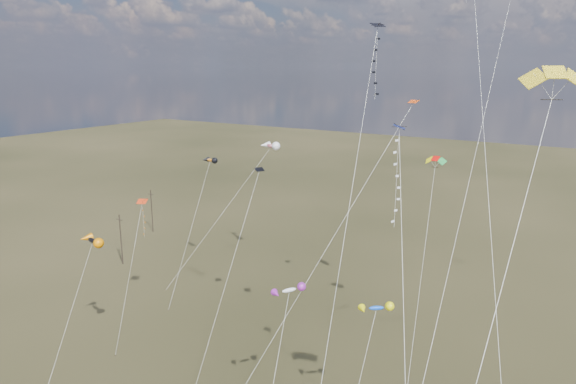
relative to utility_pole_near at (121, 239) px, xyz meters
The scene contains 15 objects.
utility_pole_near is the anchor object (origin of this frame).
utility_pole_far 16.12m from the utility_pole_near, 119.74° to the left, with size 1.40×0.20×8.00m.
diamond_black_high 55.34m from the utility_pole_near, 18.18° to the right, with size 4.04×18.95×33.11m.
diamond_navy_tall 60.42m from the utility_pole_near, ahead, with size 11.20×22.09×39.69m.
diamond_black_mid 35.52m from the utility_pole_near, 19.30° to the right, with size 3.94×17.20×19.66m.
diamond_red_low 21.79m from the utility_pole_near, 32.02° to the right, with size 4.07×8.86×15.00m.
diamond_navy_right 57.30m from the utility_pole_near, 20.84° to the right, with size 9.63×19.65×26.43m.
diamond_orange_center 48.61m from the utility_pole_near, 17.19° to the right, with size 10.38×17.28×27.34m.
parafoil_yellow 68.70m from the utility_pole_near, 21.19° to the right, with size 3.28×27.04×30.51m.
parafoil_tricolor 50.78m from the utility_pole_near, ahead, with size 3.61×14.25×21.74m.
novelty_black_orange 27.67m from the utility_pole_near, 45.24° to the right, with size 4.43×9.83×13.31m.
novelty_orange_black 20.50m from the utility_pole_near, 14.27° to the left, with size 3.83×12.72×17.85m.
novelty_white_purple 46.79m from the utility_pole_near, 23.66° to the right, with size 2.73×8.93×13.27m.
novelty_redwhite_stripe 27.74m from the utility_pole_near, 26.53° to the left, with size 10.16×15.75×19.69m.
novelty_blue_yellow 51.74m from the utility_pole_near, 18.37° to the right, with size 2.34×9.71×12.46m.
Camera 1 is at (23.85, -20.27, 30.04)m, focal length 32.00 mm.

